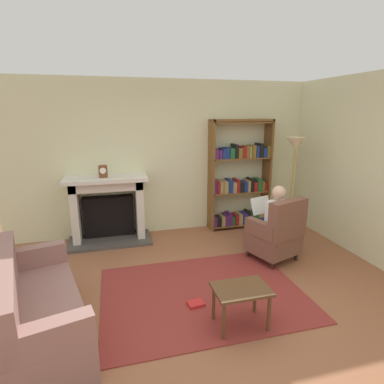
{
  "coord_description": "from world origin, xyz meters",
  "views": [
    {
      "loc": [
        -0.97,
        -2.91,
        2.14
      ],
      "look_at": [
        0.1,
        1.2,
        1.05
      ],
      "focal_mm": 29.0,
      "sensor_mm": 36.0,
      "label": 1
    }
  ],
  "objects_px": {
    "armchair_reading": "(277,234)",
    "seated_reader": "(272,219)",
    "fireplace": "(108,207)",
    "floor_lamp": "(295,153)",
    "mantel_clock": "(103,171)",
    "bookshelf": "(240,178)",
    "side_table": "(241,294)",
    "sofa_floral": "(34,308)"
  },
  "relations": [
    {
      "from": "armchair_reading",
      "to": "seated_reader",
      "type": "xyz_separation_m",
      "value": [
        -0.04,
        0.11,
        0.2
      ]
    },
    {
      "from": "fireplace",
      "to": "floor_lamp",
      "type": "relative_size",
      "value": 0.78
    },
    {
      "from": "floor_lamp",
      "to": "mantel_clock",
      "type": "bearing_deg",
      "value": 170.48
    },
    {
      "from": "bookshelf",
      "to": "side_table",
      "type": "height_order",
      "value": "bookshelf"
    },
    {
      "from": "fireplace",
      "to": "armchair_reading",
      "type": "bearing_deg",
      "value": -30.84
    },
    {
      "from": "fireplace",
      "to": "seated_reader",
      "type": "height_order",
      "value": "seated_reader"
    },
    {
      "from": "bookshelf",
      "to": "floor_lamp",
      "type": "bearing_deg",
      "value": -43.62
    },
    {
      "from": "fireplace",
      "to": "seated_reader",
      "type": "relative_size",
      "value": 1.2
    },
    {
      "from": "fireplace",
      "to": "side_table",
      "type": "bearing_deg",
      "value": -64.08
    },
    {
      "from": "mantel_clock",
      "to": "armchair_reading",
      "type": "bearing_deg",
      "value": -28.67
    },
    {
      "from": "mantel_clock",
      "to": "side_table",
      "type": "distance_m",
      "value": 3.0
    },
    {
      "from": "mantel_clock",
      "to": "sofa_floral",
      "type": "relative_size",
      "value": 0.11
    },
    {
      "from": "mantel_clock",
      "to": "bookshelf",
      "type": "distance_m",
      "value": 2.45
    },
    {
      "from": "fireplace",
      "to": "side_table",
      "type": "relative_size",
      "value": 2.43
    },
    {
      "from": "sofa_floral",
      "to": "floor_lamp",
      "type": "height_order",
      "value": "floor_lamp"
    },
    {
      "from": "bookshelf",
      "to": "seated_reader",
      "type": "relative_size",
      "value": 1.78
    },
    {
      "from": "armchair_reading",
      "to": "floor_lamp",
      "type": "xyz_separation_m",
      "value": [
        0.7,
        0.8,
        1.06
      ]
    },
    {
      "from": "sofa_floral",
      "to": "side_table",
      "type": "bearing_deg",
      "value": -114.45
    },
    {
      "from": "bookshelf",
      "to": "seated_reader",
      "type": "distance_m",
      "value": 1.39
    },
    {
      "from": "fireplace",
      "to": "floor_lamp",
      "type": "xyz_separation_m",
      "value": [
        3.09,
        -0.62,
        0.89
      ]
    },
    {
      "from": "sofa_floral",
      "to": "floor_lamp",
      "type": "distance_m",
      "value": 4.3
    },
    {
      "from": "seated_reader",
      "to": "side_table",
      "type": "height_order",
      "value": "seated_reader"
    },
    {
      "from": "mantel_clock",
      "to": "bookshelf",
      "type": "bearing_deg",
      "value": 3.19
    },
    {
      "from": "mantel_clock",
      "to": "sofa_floral",
      "type": "distance_m",
      "value": 2.48
    },
    {
      "from": "armchair_reading",
      "to": "bookshelf",
      "type": "bearing_deg",
      "value": -109.67
    },
    {
      "from": "mantel_clock",
      "to": "seated_reader",
      "type": "distance_m",
      "value": 2.74
    },
    {
      "from": "side_table",
      "to": "sofa_floral",
      "type": "bearing_deg",
      "value": 170.32
    },
    {
      "from": "bookshelf",
      "to": "sofa_floral",
      "type": "distance_m",
      "value": 3.94
    },
    {
      "from": "mantel_clock",
      "to": "bookshelf",
      "type": "relative_size",
      "value": 0.1
    },
    {
      "from": "fireplace",
      "to": "armchair_reading",
      "type": "distance_m",
      "value": 2.78
    },
    {
      "from": "mantel_clock",
      "to": "sofa_floral",
      "type": "bearing_deg",
      "value": -106.67
    },
    {
      "from": "armchair_reading",
      "to": "sofa_floral",
      "type": "xyz_separation_m",
      "value": [
        -3.08,
        -0.89,
        -0.1
      ]
    },
    {
      "from": "fireplace",
      "to": "sofa_floral",
      "type": "height_order",
      "value": "fireplace"
    },
    {
      "from": "fireplace",
      "to": "mantel_clock",
      "type": "height_order",
      "value": "mantel_clock"
    },
    {
      "from": "sofa_floral",
      "to": "seated_reader",
      "type": "bearing_deg",
      "value": -86.57
    },
    {
      "from": "bookshelf",
      "to": "seated_reader",
      "type": "bearing_deg",
      "value": -92.12
    },
    {
      "from": "fireplace",
      "to": "mantel_clock",
      "type": "distance_m",
      "value": 0.64
    },
    {
      "from": "armchair_reading",
      "to": "seated_reader",
      "type": "distance_m",
      "value": 0.23
    },
    {
      "from": "armchair_reading",
      "to": "side_table",
      "type": "relative_size",
      "value": 1.73
    },
    {
      "from": "floor_lamp",
      "to": "bookshelf",
      "type": "bearing_deg",
      "value": 136.38
    },
    {
      "from": "armchair_reading",
      "to": "side_table",
      "type": "distance_m",
      "value": 1.65
    },
    {
      "from": "fireplace",
      "to": "seated_reader",
      "type": "xyz_separation_m",
      "value": [
        2.34,
        -1.31,
        0.03
      ]
    }
  ]
}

